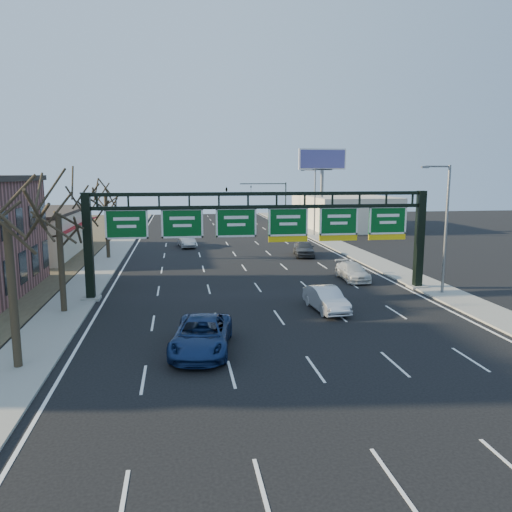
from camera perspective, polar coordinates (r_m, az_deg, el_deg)
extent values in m
plane|color=black|center=(27.92, 3.45, -8.16)|extent=(160.00, 160.00, 0.00)
cube|color=gray|center=(47.29, -17.28, -1.21)|extent=(3.00, 120.00, 0.12)
cube|color=gray|center=(50.29, 12.93, -0.41)|extent=(3.00, 120.00, 0.12)
cube|color=white|center=(47.11, -1.70, -0.89)|extent=(21.60, 120.00, 0.01)
cube|color=black|center=(34.86, -18.61, 0.96)|extent=(0.55, 0.55, 7.20)
cube|color=gray|center=(35.51, -18.31, -4.63)|extent=(1.20, 1.20, 0.20)
cube|color=black|center=(38.50, 18.17, 1.74)|extent=(0.55, 0.55, 7.20)
cube|color=gray|center=(39.10, 17.91, -3.35)|extent=(1.20, 1.20, 0.20)
cube|color=black|center=(34.51, 0.73, 7.13)|extent=(23.40, 0.25, 0.25)
cube|color=black|center=(34.56, 0.73, 5.64)|extent=(23.40, 0.25, 0.25)
cube|color=#054C19|center=(34.34, -14.57, 3.56)|extent=(2.80, 0.10, 2.00)
cube|color=#054C19|center=(34.17, -8.43, 3.73)|extent=(2.80, 0.10, 2.00)
cube|color=#054C19|center=(34.39, -2.29, 3.86)|extent=(2.80, 0.10, 2.00)
cube|color=#054C19|center=(34.99, 3.69, 3.94)|extent=(2.80, 0.10, 2.00)
cube|color=yellow|center=(35.12, 3.67, 1.96)|extent=(2.80, 0.10, 0.40)
cube|color=#054C19|center=(35.96, 9.43, 3.98)|extent=(2.80, 0.10, 2.00)
cube|color=yellow|center=(36.09, 9.37, 2.05)|extent=(2.80, 0.10, 0.40)
cube|color=#054C19|center=(37.27, 14.81, 3.98)|extent=(2.80, 0.10, 2.00)
cube|color=yellow|center=(37.39, 14.73, 2.12)|extent=(2.80, 0.10, 0.40)
cube|color=beige|center=(57.56, -24.69, 2.33)|extent=(10.00, 18.00, 4.40)
cube|color=#332B26|center=(57.36, -24.85, 4.66)|extent=(10.40, 18.40, 0.30)
cube|color=maroon|center=(56.30, -19.74, 3.32)|extent=(1.20, 18.00, 0.40)
cube|color=beige|center=(80.45, 9.90, 5.03)|extent=(12.00, 20.00, 5.00)
cylinder|color=#31271B|center=(23.67, -26.07, -3.92)|extent=(0.36, 0.36, 6.46)
cylinder|color=#31271B|center=(32.24, -21.38, -0.64)|extent=(0.36, 0.36, 6.08)
cylinder|color=#31271B|center=(41.90, -18.50, 2.23)|extent=(0.36, 0.36, 6.84)
cylinder|color=#31271B|center=(51.74, -16.66, 3.38)|extent=(0.36, 0.36, 6.46)
cylinder|color=slate|center=(37.07, 20.88, 2.90)|extent=(0.20, 0.20, 9.00)
cylinder|color=slate|center=(36.44, 20.04, 9.79)|extent=(1.80, 0.12, 0.12)
cube|color=slate|center=(36.02, 18.77, 9.79)|extent=(0.50, 0.22, 0.15)
cylinder|color=slate|center=(68.60, 6.73, 6.15)|extent=(0.20, 0.20, 9.00)
cylinder|color=slate|center=(68.27, 6.06, 9.84)|extent=(1.80, 0.12, 0.12)
cube|color=slate|center=(68.04, 5.32, 9.82)|extent=(0.50, 0.22, 0.15)
cylinder|color=slate|center=(74.07, 7.49, 6.28)|extent=(0.50, 0.50, 9.00)
cube|color=slate|center=(73.97, 7.57, 9.76)|extent=(3.00, 0.30, 0.20)
cube|color=white|center=(73.99, 7.59, 10.92)|extent=(7.00, 0.30, 3.00)
cube|color=#4A4891|center=(73.80, 7.64, 10.92)|extent=(6.60, 0.05, 2.60)
cylinder|color=black|center=(83.02, 3.41, 5.98)|extent=(0.18, 0.18, 7.00)
cylinder|color=black|center=(82.17, 0.81, 8.26)|extent=(7.60, 0.14, 0.14)
imported|color=black|center=(81.88, -0.58, 7.70)|extent=(0.20, 0.20, 1.00)
imported|color=black|center=(81.41, -3.39, 7.67)|extent=(0.54, 0.54, 1.62)
imported|color=navy|center=(24.24, -6.22, -8.97)|extent=(3.53, 6.09, 1.60)
imported|color=silver|center=(31.30, 8.02, -4.90)|extent=(1.98, 4.60, 1.47)
imported|color=silver|center=(40.71, 10.96, -1.74)|extent=(1.97, 4.67, 1.35)
imported|color=#3E4043|center=(51.83, 5.48, 0.92)|extent=(2.61, 5.05, 1.64)
imported|color=#A3A4A8|center=(58.46, -7.99, 1.78)|extent=(2.26, 4.82, 1.53)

